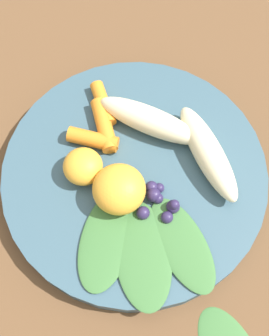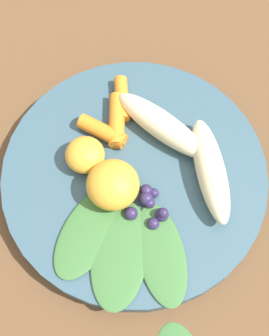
{
  "view_description": "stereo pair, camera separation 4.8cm",
  "coord_description": "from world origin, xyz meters",
  "px_view_note": "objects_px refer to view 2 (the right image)",
  "views": [
    {
      "loc": [
        0.06,
        0.18,
        0.47
      ],
      "look_at": [
        0.0,
        0.0,
        0.03
      ],
      "focal_mm": 49.56,
      "sensor_mm": 36.0,
      "label": 1
    },
    {
      "loc": [
        0.02,
        0.19,
        0.47
      ],
      "look_at": [
        0.0,
        0.0,
        0.03
      ],
      "focal_mm": 49.56,
      "sensor_mm": 36.0,
      "label": 2
    }
  ],
  "objects_px": {
    "orange_segment_near": "(113,185)",
    "banana_peeled_left": "(162,125)",
    "banana_peeled_right": "(211,170)",
    "bowl": "(134,176)"
  },
  "relations": [
    {
      "from": "bowl",
      "to": "banana_peeled_right",
      "type": "height_order",
      "value": "banana_peeled_right"
    },
    {
      "from": "bowl",
      "to": "orange_segment_near",
      "type": "bearing_deg",
      "value": 41.06
    },
    {
      "from": "banana_peeled_right",
      "to": "orange_segment_near",
      "type": "height_order",
      "value": "orange_segment_near"
    },
    {
      "from": "orange_segment_near",
      "to": "banana_peeled_left",
      "type": "bearing_deg",
      "value": -130.91
    },
    {
      "from": "bowl",
      "to": "banana_peeled_left",
      "type": "bearing_deg",
      "value": -126.44
    },
    {
      "from": "banana_peeled_left",
      "to": "banana_peeled_right",
      "type": "bearing_deg",
      "value": 172.47
    },
    {
      "from": "banana_peeled_right",
      "to": "orange_segment_near",
      "type": "bearing_deg",
      "value": 91.33
    },
    {
      "from": "banana_peeled_left",
      "to": "orange_segment_near",
      "type": "relative_size",
      "value": 2.19
    },
    {
      "from": "bowl",
      "to": "banana_peeled_right",
      "type": "xyz_separation_m",
      "value": [
        -0.08,
        0.01,
        0.03
      ]
    },
    {
      "from": "banana_peeled_right",
      "to": "orange_segment_near",
      "type": "relative_size",
      "value": 2.19
    }
  ]
}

